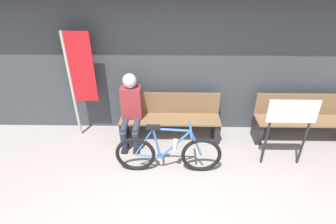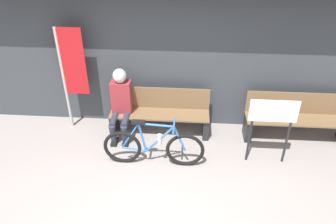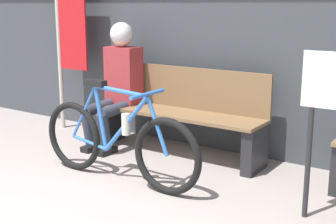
% 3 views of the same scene
% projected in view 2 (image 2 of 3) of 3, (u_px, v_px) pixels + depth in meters
% --- Properties ---
extents(storefront_wall, '(12.00, 0.56, 3.20)m').
position_uv_depth(storefront_wall, '(159.00, 37.00, 5.43)').
color(storefront_wall, '#3D4247').
rests_on(storefront_wall, ground_plane).
extents(park_bench_near, '(1.74, 0.42, 0.83)m').
position_uv_depth(park_bench_near, '(160.00, 113.00, 5.80)').
color(park_bench_near, brown).
rests_on(park_bench_near, ground_plane).
extents(bicycle, '(1.58, 0.40, 0.82)m').
position_uv_depth(bicycle, '(154.00, 147.00, 5.08)').
color(bicycle, black).
rests_on(bicycle, ground_plane).
extents(person_seated, '(0.34, 0.62, 1.24)m').
position_uv_depth(person_seated, '(121.00, 100.00, 5.58)').
color(person_seated, '#2D3342').
rests_on(person_seated, ground_plane).
extents(park_bench_far, '(1.76, 0.42, 0.83)m').
position_uv_depth(park_bench_far, '(297.00, 119.00, 5.65)').
color(park_bench_far, brown).
rests_on(park_bench_far, ground_plane).
extents(banner_pole, '(0.45, 0.05, 1.89)m').
position_uv_depth(banner_pole, '(71.00, 69.00, 5.52)').
color(banner_pole, '#B7B2A8').
rests_on(banner_pole, ground_plane).
extents(signboard, '(0.72, 0.04, 1.13)m').
position_uv_depth(signboard, '(272.00, 118.00, 4.88)').
color(signboard, '#232326').
rests_on(signboard, ground_plane).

